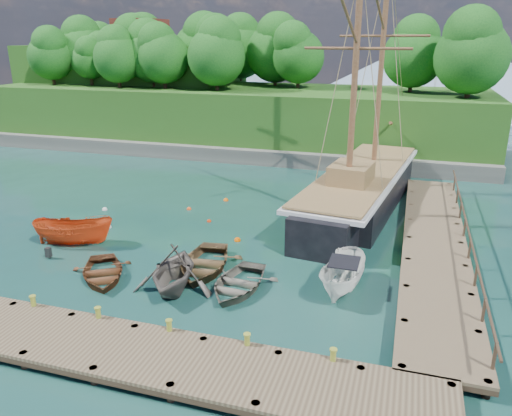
{
  "coord_description": "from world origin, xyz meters",
  "views": [
    {
      "loc": [
        9.75,
        -19.26,
        10.73
      ],
      "look_at": [
        2.09,
        5.23,
        2.0
      ],
      "focal_mm": 35.0,
      "sensor_mm": 36.0,
      "label": 1
    }
  ],
  "objects_px": {
    "rowboat_2": "(204,270)",
    "schooner": "(361,191)",
    "rowboat_1": "(174,289)",
    "rowboat_3": "(238,289)",
    "motorboat_orange": "(75,244)",
    "cabin_boat_white": "(342,291)",
    "rowboat_0": "(103,278)"
  },
  "relations": [
    {
      "from": "rowboat_0",
      "to": "schooner",
      "type": "distance_m",
      "value": 17.87
    },
    {
      "from": "rowboat_0",
      "to": "rowboat_1",
      "type": "bearing_deg",
      "value": -33.9
    },
    {
      "from": "cabin_boat_white",
      "to": "rowboat_0",
      "type": "bearing_deg",
      "value": -162.38
    },
    {
      "from": "rowboat_1",
      "to": "motorboat_orange",
      "type": "xyz_separation_m",
      "value": [
        -7.55,
        3.1,
        0.0
      ]
    },
    {
      "from": "rowboat_2",
      "to": "schooner",
      "type": "relative_size",
      "value": 0.18
    },
    {
      "from": "rowboat_1",
      "to": "schooner",
      "type": "height_order",
      "value": "schooner"
    },
    {
      "from": "rowboat_3",
      "to": "schooner",
      "type": "height_order",
      "value": "schooner"
    },
    {
      "from": "rowboat_1",
      "to": "cabin_boat_white",
      "type": "relative_size",
      "value": 0.96
    },
    {
      "from": "rowboat_2",
      "to": "schooner",
      "type": "xyz_separation_m",
      "value": [
        6.2,
        12.25,
        1.03
      ]
    },
    {
      "from": "rowboat_2",
      "to": "schooner",
      "type": "distance_m",
      "value": 13.77
    },
    {
      "from": "rowboat_3",
      "to": "cabin_boat_white",
      "type": "xyz_separation_m",
      "value": [
        4.53,
        1.29,
        0.0
      ]
    },
    {
      "from": "rowboat_2",
      "to": "rowboat_3",
      "type": "xyz_separation_m",
      "value": [
        2.25,
        -1.38,
        0.0
      ]
    },
    {
      "from": "rowboat_0",
      "to": "schooner",
      "type": "relative_size",
      "value": 0.15
    },
    {
      "from": "rowboat_2",
      "to": "motorboat_orange",
      "type": "xyz_separation_m",
      "value": [
        -8.03,
        0.88,
        0.0
      ]
    },
    {
      "from": "rowboat_0",
      "to": "schooner",
      "type": "xyz_separation_m",
      "value": [
        10.4,
        14.49,
        1.03
      ]
    },
    {
      "from": "rowboat_2",
      "to": "cabin_boat_white",
      "type": "distance_m",
      "value": 6.79
    },
    {
      "from": "rowboat_2",
      "to": "rowboat_3",
      "type": "distance_m",
      "value": 2.64
    },
    {
      "from": "rowboat_2",
      "to": "schooner",
      "type": "bearing_deg",
      "value": 55.39
    },
    {
      "from": "rowboat_1",
      "to": "schooner",
      "type": "bearing_deg",
      "value": 54.04
    },
    {
      "from": "rowboat_1",
      "to": "cabin_boat_white",
      "type": "bearing_deg",
      "value": 5.19
    },
    {
      "from": "motorboat_orange",
      "to": "cabin_boat_white",
      "type": "height_order",
      "value": "motorboat_orange"
    },
    {
      "from": "motorboat_orange",
      "to": "cabin_boat_white",
      "type": "relative_size",
      "value": 1.02
    },
    {
      "from": "motorboat_orange",
      "to": "rowboat_0",
      "type": "bearing_deg",
      "value": -143.99
    },
    {
      "from": "motorboat_orange",
      "to": "cabin_boat_white",
      "type": "xyz_separation_m",
      "value": [
        14.82,
        -0.97,
        0.0
      ]
    },
    {
      "from": "rowboat_1",
      "to": "rowboat_3",
      "type": "xyz_separation_m",
      "value": [
        2.74,
        0.84,
        0.0
      ]
    },
    {
      "from": "rowboat_3",
      "to": "schooner",
      "type": "relative_size",
      "value": 0.16
    },
    {
      "from": "motorboat_orange",
      "to": "cabin_boat_white",
      "type": "distance_m",
      "value": 14.85
    },
    {
      "from": "rowboat_2",
      "to": "rowboat_1",
      "type": "bearing_deg",
      "value": -110.07
    },
    {
      "from": "rowboat_0",
      "to": "rowboat_3",
      "type": "bearing_deg",
      "value": -26.61
    },
    {
      "from": "rowboat_0",
      "to": "motorboat_orange",
      "type": "bearing_deg",
      "value": 106.67
    },
    {
      "from": "rowboat_1",
      "to": "rowboat_3",
      "type": "bearing_deg",
      "value": 5.9
    },
    {
      "from": "motorboat_orange",
      "to": "schooner",
      "type": "bearing_deg",
      "value": -66.23
    }
  ]
}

